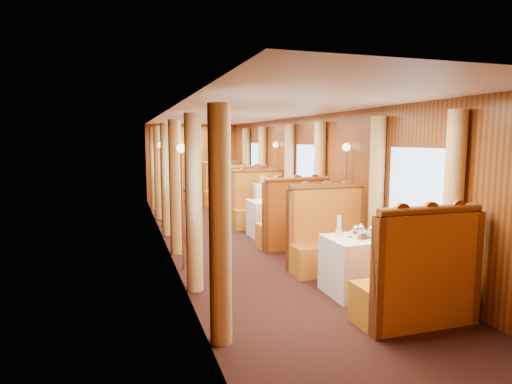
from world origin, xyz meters
name	(u,v)px	position (x,y,z in m)	size (l,w,h in m)	color
floor	(240,238)	(0.00, 0.00, 0.00)	(3.00, 12.00, 0.01)	black
ceiling	(240,114)	(0.00, 0.00, 2.50)	(3.00, 12.00, 0.01)	silver
wall_far	(192,162)	(0.00, 6.00, 1.25)	(3.00, 2.50, 0.01)	brown
wall_near	(474,252)	(0.00, -6.00, 1.25)	(3.00, 2.50, 0.01)	brown
wall_left	(164,180)	(-1.50, 0.00, 1.25)	(12.00, 2.50, 0.01)	brown
wall_right	(308,176)	(1.50, 0.00, 1.25)	(12.00, 2.50, 0.01)	brown
doorway_far	(193,170)	(0.00, 5.97, 1.00)	(0.80, 0.04, 2.00)	brown
table_near	(366,265)	(0.75, -3.50, 0.38)	(1.05, 0.72, 0.75)	white
banquette_near_fwd	(417,287)	(0.75, -4.51, 0.42)	(1.30, 0.55, 1.34)	#A73F12
banquette_near_aft	(330,243)	(0.75, -2.49, 0.42)	(1.30, 0.55, 1.34)	#A73F12
table_mid	(275,218)	(0.75, 0.00, 0.38)	(1.05, 0.72, 0.75)	white
banquette_mid_fwd	(293,225)	(0.75, -1.01, 0.42)	(1.30, 0.55, 1.34)	#A73F12
banquette_mid_aft	(260,209)	(0.75, 1.01, 0.42)	(1.30, 0.55, 1.34)	#A73F12
table_far	(233,197)	(0.75, 3.50, 0.38)	(1.05, 0.72, 0.75)	white
banquette_far_fwd	(243,200)	(0.75, 2.49, 0.42)	(1.30, 0.55, 1.34)	#A73F12
banquette_far_aft	(225,191)	(0.75, 4.51, 0.42)	(1.30, 0.55, 1.34)	#A73F12
tea_tray	(364,237)	(0.68, -3.54, 0.76)	(0.34, 0.26, 0.01)	silver
teapot_left	(356,234)	(0.55, -3.56, 0.82)	(0.16, 0.12, 0.13)	silver
teapot_right	(371,234)	(0.75, -3.59, 0.81)	(0.15, 0.12, 0.13)	silver
teapot_back	(361,232)	(0.67, -3.47, 0.81)	(0.15, 0.12, 0.13)	silver
fruit_plate	(395,236)	(1.08, -3.63, 0.77)	(0.22, 0.22, 0.05)	white
cup_inboard	(339,229)	(0.39, -3.41, 0.86)	(0.08, 0.08, 0.26)	white
cup_outboard	(339,228)	(0.44, -3.31, 0.86)	(0.08, 0.08, 0.26)	white
rose_vase_mid	(273,192)	(0.72, 0.00, 0.93)	(0.06, 0.06, 0.36)	silver
rose_vase_far	(233,178)	(0.75, 3.51, 0.93)	(0.06, 0.06, 0.36)	silver
window_left_near	(195,190)	(-1.49, -3.50, 1.45)	(1.20, 0.90, 0.01)	#83ADE1
curtain_left_near_a	(220,226)	(-1.38, -4.28, 1.18)	(0.22, 0.22, 2.35)	#DFB672
curtain_left_near_b	(194,204)	(-1.38, -2.72, 1.18)	(0.22, 0.22, 2.35)	#DFB672
window_right_near	(417,182)	(1.49, -3.50, 1.45)	(1.20, 0.90, 0.01)	#83ADE1
curtain_right_near_a	(452,212)	(1.38, -4.28, 1.18)	(0.22, 0.22, 2.35)	#DFB672
curtain_right_near_b	(376,195)	(1.38, -2.72, 1.18)	(0.22, 0.22, 2.35)	#DFB672
window_left_mid	(165,169)	(-1.49, 0.00, 1.45)	(1.20, 0.90, 0.01)	#83ADE1
curtain_left_mid_a	(176,188)	(-1.38, -0.78, 1.18)	(0.22, 0.22, 2.35)	#DFB672
curtain_left_mid_b	(166,180)	(-1.38, 0.78, 1.18)	(0.22, 0.22, 2.35)	#DFB672
window_right_mid	(308,166)	(1.49, 0.00, 1.45)	(1.20, 0.90, 0.01)	#83ADE1
curtain_right_mid_a	(319,183)	(1.38, -0.78, 1.18)	(0.22, 0.22, 2.35)	#DFB672
curtain_right_mid_b	(289,176)	(1.38, 0.78, 1.18)	(0.22, 0.22, 2.35)	#DFB672
window_left_far	(152,160)	(-1.49, 3.50, 1.45)	(1.20, 0.90, 0.01)	#83ADE1
curtain_left_far_a	(159,173)	(-1.38, 2.72, 1.18)	(0.22, 0.22, 2.35)	#DFB672
curtain_left_far_b	(154,169)	(-1.38, 4.28, 1.18)	(0.22, 0.22, 2.35)	#DFB672
window_right_far	(257,159)	(1.49, 3.50, 1.45)	(1.20, 0.90, 0.01)	#83ADE1
curtain_right_far_a	(262,170)	(1.38, 2.72, 1.18)	(0.22, 0.22, 2.35)	#DFB672
curtain_right_far_b	(246,167)	(1.38, 4.28, 1.18)	(0.22, 0.22, 2.35)	#DFB672
sconce_left_fore	(182,181)	(-1.40, -1.75, 1.38)	(0.14, 0.14, 1.95)	#BF8C3F
sconce_right_fore	(346,176)	(1.40, -1.75, 1.38)	(0.14, 0.14, 1.95)	#BF8C3F
sconce_left_aft	(161,167)	(-1.40, 1.75, 1.38)	(0.14, 0.14, 1.95)	#BF8C3F
sconce_right_aft	(275,165)	(1.40, 1.75, 1.38)	(0.14, 0.14, 1.95)	#BF8C3F
steward	(193,195)	(-0.88, 0.52, 0.86)	(0.63, 0.41, 1.72)	navy
passenger	(263,196)	(0.75, 0.75, 0.74)	(0.40, 0.44, 0.76)	beige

